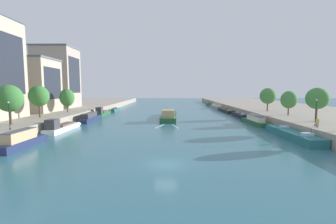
{
  "coord_description": "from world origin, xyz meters",
  "views": [
    {
      "loc": [
        0.41,
        -25.91,
        8.61
      ],
      "look_at": [
        0.0,
        35.02,
        2.61
      ],
      "focal_mm": 24.83,
      "sensor_mm": 36.0,
      "label": 1
    }
  ],
  "objects_px": {
    "barge_midriver": "(169,115)",
    "tree_right_by_lamp": "(268,96)",
    "moored_boat_left_downstream": "(61,127)",
    "lamppost_right_bank": "(316,111)",
    "moored_boat_left_upstream": "(22,140)",
    "moored_boat_right_end": "(226,111)",
    "moored_boat_left_lone": "(103,113)",
    "moored_boat_right_second": "(210,105)",
    "person_on_quay": "(317,122)",
    "moored_boat_left_gap_after": "(115,110)",
    "moored_boat_right_midway": "(240,115)",
    "moored_boat_right_far": "(292,134)",
    "moored_boat_right_gap_after": "(255,120)",
    "lamppost_left_bank": "(9,114)",
    "tree_left_midway": "(9,98)",
    "tree_left_third": "(67,98)",
    "moored_boat_right_lone": "(216,106)",
    "moored_boat_left_end": "(90,118)",
    "tree_left_second": "(39,96)",
    "tree_right_midway": "(317,98)",
    "tree_right_third": "(289,100)"
  },
  "relations": [
    {
      "from": "tree_left_second",
      "to": "barge_midriver",
      "type": "bearing_deg",
      "value": 27.86
    },
    {
      "from": "tree_left_midway",
      "to": "tree_left_second",
      "type": "distance_m",
      "value": 10.68
    },
    {
      "from": "tree_right_third",
      "to": "lamppost_right_bank",
      "type": "distance_m",
      "value": 17.41
    },
    {
      "from": "moored_boat_right_midway",
      "to": "tree_right_by_lamp",
      "type": "distance_m",
      "value": 9.76
    },
    {
      "from": "moored_boat_left_downstream",
      "to": "moored_boat_left_upstream",
      "type": "bearing_deg",
      "value": -88.27
    },
    {
      "from": "moored_boat_left_end",
      "to": "tree_left_second",
      "type": "relative_size",
      "value": 1.74
    },
    {
      "from": "tree_right_by_lamp",
      "to": "tree_right_midway",
      "type": "bearing_deg",
      "value": -89.38
    },
    {
      "from": "tree_right_by_lamp",
      "to": "moored_boat_right_end",
      "type": "bearing_deg",
      "value": 110.35
    },
    {
      "from": "moored_boat_left_upstream",
      "to": "moored_boat_right_end",
      "type": "relative_size",
      "value": 0.63
    },
    {
      "from": "moored_boat_right_gap_after",
      "to": "tree_right_third",
      "type": "distance_m",
      "value": 9.77
    },
    {
      "from": "tree_left_third",
      "to": "lamppost_left_bank",
      "type": "xyz_separation_m",
      "value": [
        3.26,
        -28.22,
        -1.58
      ]
    },
    {
      "from": "barge_midriver",
      "to": "moored_boat_left_gap_after",
      "type": "bearing_deg",
      "value": 132.85
    },
    {
      "from": "moored_boat_left_gap_after",
      "to": "tree_left_third",
      "type": "relative_size",
      "value": 1.57
    },
    {
      "from": "tree_right_third",
      "to": "moored_boat_right_lone",
      "type": "bearing_deg",
      "value": 99.43
    },
    {
      "from": "moored_boat_right_midway",
      "to": "moored_boat_right_second",
      "type": "distance_m",
      "value": 49.03
    },
    {
      "from": "moored_boat_left_downstream",
      "to": "barge_midriver",
      "type": "bearing_deg",
      "value": 42.62
    },
    {
      "from": "moored_boat_right_midway",
      "to": "lamppost_right_bank",
      "type": "distance_m",
      "value": 31.31
    },
    {
      "from": "moored_boat_left_upstream",
      "to": "lamppost_right_bank",
      "type": "height_order",
      "value": "lamppost_right_bank"
    },
    {
      "from": "tree_right_midway",
      "to": "tree_right_third",
      "type": "relative_size",
      "value": 1.13
    },
    {
      "from": "moored_boat_right_end",
      "to": "moored_boat_right_second",
      "type": "xyz_separation_m",
      "value": [
        -0.48,
        32.23,
        0.12
      ]
    },
    {
      "from": "moored_boat_right_far",
      "to": "lamppost_left_bank",
      "type": "height_order",
      "value": "lamppost_left_bank"
    },
    {
      "from": "moored_boat_right_lone",
      "to": "lamppost_right_bank",
      "type": "xyz_separation_m",
      "value": [
        4.12,
        -65.27,
        3.83
      ]
    },
    {
      "from": "moored_boat_right_far",
      "to": "tree_left_second",
      "type": "bearing_deg",
      "value": 166.94
    },
    {
      "from": "moored_boat_left_downstream",
      "to": "lamppost_right_bank",
      "type": "bearing_deg",
      "value": -8.49
    },
    {
      "from": "person_on_quay",
      "to": "moored_boat_right_end",
      "type": "bearing_deg",
      "value": 93.78
    },
    {
      "from": "moored_boat_right_far",
      "to": "moored_boat_right_lone",
      "type": "height_order",
      "value": "moored_boat_right_far"
    },
    {
      "from": "moored_boat_left_end",
      "to": "tree_right_by_lamp",
      "type": "xyz_separation_m",
      "value": [
        50.2,
        6.0,
        5.67
      ]
    },
    {
      "from": "moored_boat_left_downstream",
      "to": "moored_boat_right_end",
      "type": "height_order",
      "value": "moored_boat_left_downstream"
    },
    {
      "from": "moored_boat_right_gap_after",
      "to": "moored_boat_right_midway",
      "type": "distance_m",
      "value": 14.42
    },
    {
      "from": "moored_boat_left_downstream",
      "to": "tree_right_third",
      "type": "relative_size",
      "value": 2.11
    },
    {
      "from": "barge_midriver",
      "to": "moored_boat_left_downstream",
      "type": "bearing_deg",
      "value": -137.38
    },
    {
      "from": "moored_boat_right_midway",
      "to": "moored_boat_left_downstream",
      "type": "bearing_deg",
      "value": -151.61
    },
    {
      "from": "moored_boat_left_end",
      "to": "person_on_quay",
      "type": "bearing_deg",
      "value": -26.98
    },
    {
      "from": "moored_boat_right_far",
      "to": "tree_right_third",
      "type": "xyz_separation_m",
      "value": [
        7.66,
        16.71,
        5.34
      ]
    },
    {
      "from": "barge_midriver",
      "to": "tree_right_by_lamp",
      "type": "distance_m",
      "value": 29.45
    },
    {
      "from": "tree_left_third",
      "to": "tree_right_by_lamp",
      "type": "height_order",
      "value": "tree_right_by_lamp"
    },
    {
      "from": "barge_midriver",
      "to": "moored_boat_right_far",
      "type": "relative_size",
      "value": 1.43
    },
    {
      "from": "lamppost_left_bank",
      "to": "tree_left_midway",
      "type": "bearing_deg",
      "value": 123.12
    },
    {
      "from": "moored_boat_left_lone",
      "to": "moored_boat_right_second",
      "type": "bearing_deg",
      "value": 45.82
    },
    {
      "from": "moored_boat_left_upstream",
      "to": "lamppost_right_bank",
      "type": "bearing_deg",
      "value": 7.63
    },
    {
      "from": "moored_boat_left_downstream",
      "to": "moored_boat_right_lone",
      "type": "bearing_deg",
      "value": 53.23
    },
    {
      "from": "moored_boat_right_gap_after",
      "to": "moored_boat_right_midway",
      "type": "xyz_separation_m",
      "value": [
        0.69,
        14.4,
        -0.35
      ]
    },
    {
      "from": "moored_boat_left_upstream",
      "to": "moored_boat_right_far",
      "type": "bearing_deg",
      "value": 8.56
    },
    {
      "from": "moored_boat_left_upstream",
      "to": "moored_boat_right_far",
      "type": "distance_m",
      "value": 43.93
    },
    {
      "from": "tree_left_midway",
      "to": "moored_boat_left_upstream",
      "type": "bearing_deg",
      "value": -48.54
    },
    {
      "from": "barge_midriver",
      "to": "moored_boat_left_lone",
      "type": "bearing_deg",
      "value": 159.74
    },
    {
      "from": "moored_boat_right_lone",
      "to": "tree_right_midway",
      "type": "distance_m",
      "value": 60.34
    },
    {
      "from": "moored_boat_right_end",
      "to": "moored_boat_left_upstream",
      "type": "bearing_deg",
      "value": -128.83
    },
    {
      "from": "moored_boat_right_midway",
      "to": "tree_left_second",
      "type": "bearing_deg",
      "value": -159.77
    },
    {
      "from": "moored_boat_left_gap_after",
      "to": "moored_boat_right_second",
      "type": "distance_m",
      "value": 51.67
    }
  ]
}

